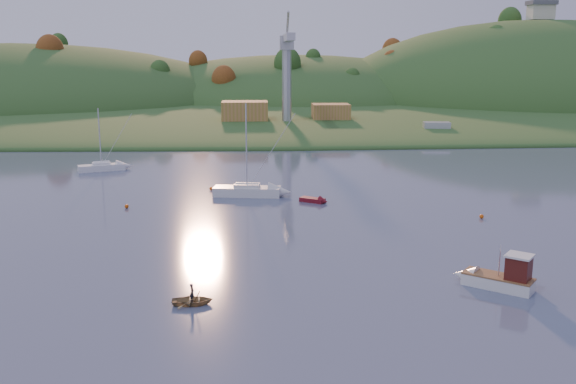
{
  "coord_description": "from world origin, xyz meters",
  "views": [
    {
      "loc": [
        -5.69,
        -32.79,
        18.61
      ],
      "look_at": [
        -1.98,
        38.18,
        3.17
      ],
      "focal_mm": 40.0,
      "sensor_mm": 36.0,
      "label": 1
    }
  ],
  "objects_px": {
    "sailboat_near": "(102,166)",
    "canoe": "(192,301)",
    "sailboat_far": "(247,190)",
    "red_tender": "(317,201)",
    "fishing_boat": "(493,276)"
  },
  "relations": [
    {
      "from": "red_tender",
      "to": "fishing_boat",
      "type": "bearing_deg",
      "value": -36.37
    },
    {
      "from": "fishing_boat",
      "to": "canoe",
      "type": "distance_m",
      "value": 24.16
    },
    {
      "from": "sailboat_far",
      "to": "canoe",
      "type": "xyz_separation_m",
      "value": [
        -3.74,
        -37.49,
        -0.47
      ]
    },
    {
      "from": "fishing_boat",
      "to": "sailboat_near",
      "type": "bearing_deg",
      "value": -13.15
    },
    {
      "from": "sailboat_near",
      "to": "canoe",
      "type": "height_order",
      "value": "sailboat_near"
    },
    {
      "from": "sailboat_near",
      "to": "canoe",
      "type": "xyz_separation_m",
      "value": [
        19.93,
        -57.53,
        -0.36
      ]
    },
    {
      "from": "sailboat_far",
      "to": "red_tender",
      "type": "height_order",
      "value": "sailboat_far"
    },
    {
      "from": "canoe",
      "to": "red_tender",
      "type": "height_order",
      "value": "red_tender"
    },
    {
      "from": "sailboat_near",
      "to": "sailboat_far",
      "type": "bearing_deg",
      "value": -60.33
    },
    {
      "from": "sailboat_near",
      "to": "canoe",
      "type": "distance_m",
      "value": 60.88
    },
    {
      "from": "red_tender",
      "to": "canoe",
      "type": "bearing_deg",
      "value": -77.63
    },
    {
      "from": "sailboat_near",
      "to": "red_tender",
      "type": "relative_size",
      "value": 2.62
    },
    {
      "from": "canoe",
      "to": "sailboat_far",
      "type": "bearing_deg",
      "value": -8.81
    },
    {
      "from": "canoe",
      "to": "sailboat_near",
      "type": "bearing_deg",
      "value": 15.99
    },
    {
      "from": "sailboat_far",
      "to": "canoe",
      "type": "bearing_deg",
      "value": -88.13
    }
  ]
}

